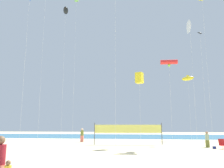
% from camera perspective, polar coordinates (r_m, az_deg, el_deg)
% --- Properties ---
extents(ground_plane, '(120.00, 120.00, 0.00)m').
position_cam_1_polar(ground_plane, '(16.89, 1.53, -17.42)').
color(ground_plane, beige).
extents(ocean_band, '(120.00, 20.00, 0.01)m').
position_cam_1_polar(ocean_band, '(46.85, 5.66, -12.85)').
color(ocean_band, teal).
rests_on(ocean_band, ground).
extents(beachgoer_olive_shirt, '(0.40, 0.40, 1.75)m').
position_cam_1_polar(beachgoer_olive_shirt, '(30.59, -7.48, -12.41)').
color(beachgoer_olive_shirt, '#EA7260').
rests_on(beachgoer_olive_shirt, ground).
extents(beachgoer_sage_shirt, '(0.35, 0.35, 1.53)m').
position_cam_1_polar(beachgoer_sage_shirt, '(24.61, 22.68, -12.52)').
color(beachgoer_sage_shirt, olive).
rests_on(beachgoer_sage_shirt, ground).
extents(folding_beach_chair, '(0.52, 0.65, 0.89)m').
position_cam_1_polar(folding_beach_chair, '(23.54, 25.80, -13.28)').
color(folding_beach_chair, red).
rests_on(folding_beach_chair, ground).
extents(volleyball_net, '(7.54, 1.06, 2.40)m').
position_cam_1_polar(volleyball_net, '(26.11, 4.03, -11.31)').
color(volleyball_net, '#4C4C51').
rests_on(volleyball_net, ground).
extents(beach_handbag, '(0.29, 0.15, 0.23)m').
position_cam_1_polar(beach_handbag, '(23.36, 24.20, -14.29)').
color(beach_handbag, navy).
rests_on(beach_handbag, ground).
extents(kite_white_diamond, '(0.59, 0.59, 17.88)m').
position_cam_1_polar(kite_white_diamond, '(30.66, -16.39, 18.53)').
color(kite_white_diamond, silver).
rests_on(kite_white_diamond, ground).
extents(kite_black_inflatable, '(1.23, 2.02, 18.72)m').
position_cam_1_polar(kite_black_inflatable, '(34.67, -11.48, 17.52)').
color(kite_black_inflatable, silver).
rests_on(kite_black_inflatable, ground).
extents(kite_red_tube, '(1.57, 0.46, 8.18)m').
position_cam_1_polar(kite_red_tube, '(22.18, 14.03, 5.27)').
color(kite_red_tube, silver).
rests_on(kite_red_tube, ground).
extents(kite_black_diamond, '(0.74, 0.73, 14.69)m').
position_cam_1_polar(kite_black_diamond, '(33.80, 21.17, 11.32)').
color(kite_black_diamond, silver).
rests_on(kite_black_diamond, ground).
extents(kite_yellow_inflatable, '(1.94, 0.75, 9.68)m').
position_cam_1_polar(kite_yellow_inflatable, '(36.76, 18.42, 1.32)').
color(kite_yellow_inflatable, silver).
rests_on(kite_yellow_inflatable, ground).
extents(kite_yellow_box, '(0.90, 0.90, 7.50)m').
position_cam_1_polar(kite_yellow_box, '(23.81, 6.85, 1.50)').
color(kite_yellow_box, silver).
rests_on(kite_yellow_box, ground).
extents(kite_lime_diamond, '(0.63, 0.65, 21.05)m').
position_cam_1_polar(kite_lime_diamond, '(37.24, -8.92, 19.23)').
color(kite_lime_diamond, silver).
rests_on(kite_lime_diamond, ground).
extents(kite_white_delta, '(0.49, 1.50, 13.64)m').
position_cam_1_polar(kite_white_delta, '(27.49, 18.88, 13.37)').
color(kite_white_delta, silver).
rests_on(kite_white_delta, ground).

